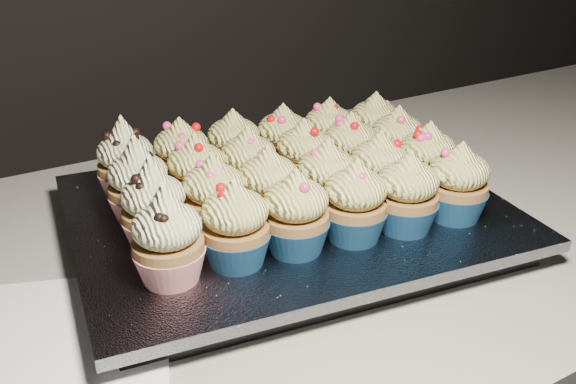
{
  "coord_description": "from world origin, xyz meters",
  "views": [
    {
      "loc": [
        -0.21,
        1.16,
        1.25
      ],
      "look_at": [
        0.1,
        1.69,
        0.95
      ],
      "focal_mm": 40.0,
      "sensor_mm": 36.0,
      "label": 1
    }
  ],
  "objects": [
    {
      "name": "worktop",
      "position": [
        0.0,
        1.7,
        0.88
      ],
      "size": [
        2.44,
        0.64,
        0.04
      ],
      "primitive_type": "cube",
      "color": "beige",
      "rests_on": "cabinet"
    },
    {
      "name": "napkin",
      "position": [
        -0.15,
        1.63,
        0.9
      ],
      "size": [
        0.22,
        0.22,
        0.0
      ],
      "primitive_type": "cube",
      "rotation": [
        0.0,
        0.0,
        -0.35
      ],
      "color": "white",
      "rests_on": "worktop"
    },
    {
      "name": "baking_tray",
      "position": [
        0.1,
        1.69,
        0.91
      ],
      "size": [
        0.46,
        0.37,
        0.02
      ],
      "primitive_type": "cube",
      "rotation": [
        0.0,
        0.0,
        -0.14
      ],
      "color": "black",
      "rests_on": "worktop"
    },
    {
      "name": "foil_lining",
      "position": [
        0.1,
        1.69,
        0.93
      ],
      "size": [
        0.49,
        0.41,
        0.01
      ],
      "primitive_type": "cube",
      "rotation": [
        0.0,
        0.0,
        -0.14
      ],
      "color": "silver",
      "rests_on": "baking_tray"
    },
    {
      "name": "cupcake_0",
      "position": [
        -0.06,
        1.62,
        0.97
      ],
      "size": [
        0.06,
        0.06,
        0.1
      ],
      "color": "red",
      "rests_on": "foil_lining"
    },
    {
      "name": "cupcake_1",
      "position": [
        0.0,
        1.61,
        0.97
      ],
      "size": [
        0.06,
        0.06,
        0.08
      ],
      "color": "navy",
      "rests_on": "foil_lining"
    },
    {
      "name": "cupcake_2",
      "position": [
        0.06,
        1.6,
        0.97
      ],
      "size": [
        0.06,
        0.06,
        0.08
      ],
      "color": "navy",
      "rests_on": "foil_lining"
    },
    {
      "name": "cupcake_3",
      "position": [
        0.12,
        1.59,
        0.97
      ],
      "size": [
        0.06,
        0.06,
        0.08
      ],
      "color": "navy",
      "rests_on": "foil_lining"
    },
    {
      "name": "cupcake_4",
      "position": [
        0.18,
        1.58,
        0.97
      ],
      "size": [
        0.06,
        0.06,
        0.08
      ],
      "color": "navy",
      "rests_on": "foil_lining"
    },
    {
      "name": "cupcake_5",
      "position": [
        0.24,
        1.58,
        0.97
      ],
      "size": [
        0.06,
        0.06,
        0.08
      ],
      "color": "navy",
      "rests_on": "foil_lining"
    },
    {
      "name": "cupcake_6",
      "position": [
        -0.05,
        1.68,
        0.97
      ],
      "size": [
        0.06,
        0.06,
        0.1
      ],
      "color": "red",
      "rests_on": "foil_lining"
    },
    {
      "name": "cupcake_7",
      "position": [
        0.01,
        1.67,
        0.97
      ],
      "size": [
        0.06,
        0.06,
        0.08
      ],
      "color": "navy",
      "rests_on": "foil_lining"
    },
    {
      "name": "cupcake_8",
      "position": [
        0.07,
        1.66,
        0.97
      ],
      "size": [
        0.06,
        0.06,
        0.08
      ],
      "color": "navy",
      "rests_on": "foil_lining"
    },
    {
      "name": "cupcake_9",
      "position": [
        0.13,
        1.65,
        0.97
      ],
      "size": [
        0.06,
        0.06,
        0.08
      ],
      "color": "navy",
      "rests_on": "foil_lining"
    },
    {
      "name": "cupcake_10",
      "position": [
        0.19,
        1.64,
        0.97
      ],
      "size": [
        0.06,
        0.06,
        0.08
      ],
      "color": "navy",
      "rests_on": "foil_lining"
    },
    {
      "name": "cupcake_11",
      "position": [
        0.25,
        1.64,
        0.97
      ],
      "size": [
        0.06,
        0.06,
        0.08
      ],
      "color": "navy",
      "rests_on": "foil_lining"
    },
    {
      "name": "cupcake_12",
      "position": [
        -0.04,
        1.73,
        0.97
      ],
      "size": [
        0.06,
        0.06,
        0.1
      ],
      "color": "red",
      "rests_on": "foil_lining"
    },
    {
      "name": "cupcake_13",
      "position": [
        0.02,
        1.73,
        0.97
      ],
      "size": [
        0.06,
        0.06,
        0.08
      ],
      "color": "navy",
      "rests_on": "foil_lining"
    },
    {
      "name": "cupcake_14",
      "position": [
        0.08,
        1.72,
        0.97
      ],
      "size": [
        0.06,
        0.06,
        0.08
      ],
      "color": "navy",
      "rests_on": "foil_lining"
    },
    {
      "name": "cupcake_15",
      "position": [
        0.14,
        1.71,
        0.97
      ],
      "size": [
        0.06,
        0.06,
        0.08
      ],
      "color": "navy",
      "rests_on": "foil_lining"
    },
    {
      "name": "cupcake_16",
      "position": [
        0.2,
        1.71,
        0.97
      ],
      "size": [
        0.06,
        0.06,
        0.08
      ],
      "color": "navy",
      "rests_on": "foil_lining"
    },
    {
      "name": "cupcake_17",
      "position": [
        0.26,
        1.7,
        0.97
      ],
      "size": [
        0.06,
        0.06,
        0.08
      ],
      "color": "navy",
      "rests_on": "foil_lining"
    },
    {
      "name": "cupcake_18",
      "position": [
        -0.04,
        1.8,
        0.97
      ],
      "size": [
        0.06,
        0.06,
        0.1
      ],
      "color": "red",
      "rests_on": "foil_lining"
    },
    {
      "name": "cupcake_19",
      "position": [
        0.02,
        1.79,
        0.97
      ],
      "size": [
        0.06,
        0.06,
        0.08
      ],
      "color": "navy",
      "rests_on": "foil_lining"
    },
    {
      "name": "cupcake_20",
      "position": [
        0.09,
        1.78,
        0.97
      ],
      "size": [
        0.06,
        0.06,
        0.08
      ],
      "color": "navy",
      "rests_on": "foil_lining"
    },
    {
      "name": "cupcake_21",
      "position": [
        0.15,
        1.77,
        0.97
      ],
      "size": [
        0.06,
        0.06,
        0.08
      ],
      "color": "navy",
      "rests_on": "foil_lining"
    },
    {
      "name": "cupcake_22",
      "position": [
        0.21,
        1.76,
        0.97
      ],
      "size": [
        0.06,
        0.06,
        0.08
      ],
      "color": "navy",
      "rests_on": "foil_lining"
    },
    {
      "name": "cupcake_23",
      "position": [
        0.27,
        1.75,
        0.97
      ],
      "size": [
        0.06,
        0.06,
        0.08
      ],
      "color": "navy",
      "rests_on": "foil_lining"
    }
  ]
}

